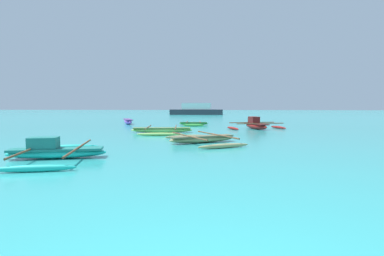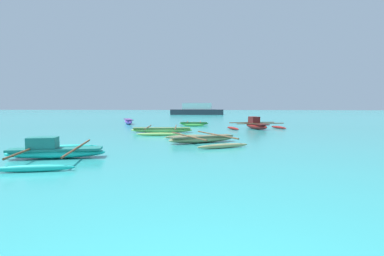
{
  "view_description": "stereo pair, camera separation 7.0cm",
  "coord_description": "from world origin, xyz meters",
  "px_view_note": "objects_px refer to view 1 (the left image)",
  "views": [
    {
      "loc": [
        0.0,
        -1.66,
        1.84
      ],
      "look_at": [
        -1.83,
        19.36,
        0.25
      ],
      "focal_mm": 28.0,
      "sensor_mm": 36.0,
      "label": 1
    },
    {
      "loc": [
        0.07,
        -1.65,
        1.84
      ],
      "look_at": [
        -1.83,
        19.36,
        0.25
      ],
      "focal_mm": 28.0,
      "sensor_mm": 36.0,
      "label": 2
    }
  ],
  "objects_px": {
    "moored_boat_3": "(162,130)",
    "moored_boat_5": "(55,151)",
    "moored_boat_1": "(256,125)",
    "moored_boat_0": "(194,123)",
    "moored_boat_4": "(128,121)",
    "distant_ferry": "(196,110)",
    "moored_boat_2": "(202,139)"
  },
  "relations": [
    {
      "from": "moored_boat_3",
      "to": "moored_boat_5",
      "type": "relative_size",
      "value": 0.96
    },
    {
      "from": "moored_boat_1",
      "to": "moored_boat_3",
      "type": "relative_size",
      "value": 0.97
    },
    {
      "from": "moored_boat_0",
      "to": "moored_boat_4",
      "type": "xyz_separation_m",
      "value": [
        -6.68,
        1.23,
        0.11
      ]
    },
    {
      "from": "moored_boat_0",
      "to": "distant_ferry",
      "type": "bearing_deg",
      "value": 89.76
    },
    {
      "from": "moored_boat_3",
      "to": "moored_boat_0",
      "type": "bearing_deg",
      "value": 72.01
    },
    {
      "from": "moored_boat_2",
      "to": "moored_boat_3",
      "type": "height_order",
      "value": "same"
    },
    {
      "from": "moored_boat_2",
      "to": "distant_ferry",
      "type": "bearing_deg",
      "value": 65.49
    },
    {
      "from": "moored_boat_4",
      "to": "moored_boat_0",
      "type": "bearing_deg",
      "value": 55.77
    },
    {
      "from": "moored_boat_4",
      "to": "moored_boat_5",
      "type": "height_order",
      "value": "moored_boat_5"
    },
    {
      "from": "moored_boat_4",
      "to": "distant_ferry",
      "type": "height_order",
      "value": "distant_ferry"
    },
    {
      "from": "moored_boat_3",
      "to": "moored_boat_4",
      "type": "xyz_separation_m",
      "value": [
        -5.16,
        9.16,
        0.08
      ]
    },
    {
      "from": "moored_boat_1",
      "to": "distant_ferry",
      "type": "distance_m",
      "value": 36.68
    },
    {
      "from": "moored_boat_4",
      "to": "distant_ferry",
      "type": "relative_size",
      "value": 0.33
    },
    {
      "from": "moored_boat_4",
      "to": "moored_boat_5",
      "type": "bearing_deg",
      "value": -14.08
    },
    {
      "from": "moored_boat_5",
      "to": "moored_boat_2",
      "type": "bearing_deg",
      "value": 30.51
    },
    {
      "from": "moored_boat_0",
      "to": "moored_boat_5",
      "type": "relative_size",
      "value": 0.73
    },
    {
      "from": "distant_ferry",
      "to": "moored_boat_3",
      "type": "bearing_deg",
      "value": -89.24
    },
    {
      "from": "moored_boat_5",
      "to": "moored_boat_3",
      "type": "bearing_deg",
      "value": 65.17
    },
    {
      "from": "moored_boat_4",
      "to": "moored_boat_5",
      "type": "relative_size",
      "value": 0.69
    },
    {
      "from": "moored_boat_2",
      "to": "moored_boat_3",
      "type": "relative_size",
      "value": 1.06
    },
    {
      "from": "moored_boat_0",
      "to": "moored_boat_3",
      "type": "xyz_separation_m",
      "value": [
        -1.51,
        -7.93,
        0.03
      ]
    },
    {
      "from": "moored_boat_1",
      "to": "moored_boat_5",
      "type": "relative_size",
      "value": 0.93
    },
    {
      "from": "moored_boat_0",
      "to": "moored_boat_2",
      "type": "bearing_deg",
      "value": -87.37
    },
    {
      "from": "moored_boat_2",
      "to": "moored_boat_0",
      "type": "bearing_deg",
      "value": 67.51
    },
    {
      "from": "moored_boat_0",
      "to": "moored_boat_4",
      "type": "distance_m",
      "value": 6.79
    },
    {
      "from": "moored_boat_4",
      "to": "moored_boat_3",
      "type": "bearing_deg",
      "value": 5.63
    },
    {
      "from": "moored_boat_0",
      "to": "moored_boat_4",
      "type": "relative_size",
      "value": 1.06
    },
    {
      "from": "moored_boat_1",
      "to": "moored_boat_2",
      "type": "distance_m",
      "value": 9.74
    },
    {
      "from": "moored_boat_3",
      "to": "moored_boat_5",
      "type": "bearing_deg",
      "value": -107.7
    },
    {
      "from": "moored_boat_3",
      "to": "moored_boat_1",
      "type": "bearing_deg",
      "value": 22.08
    },
    {
      "from": "moored_boat_1",
      "to": "moored_boat_3",
      "type": "bearing_deg",
      "value": -80.84
    },
    {
      "from": "moored_boat_4",
      "to": "distant_ferry",
      "type": "xyz_separation_m",
      "value": [
        4.64,
        30.57,
        0.67
      ]
    }
  ]
}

